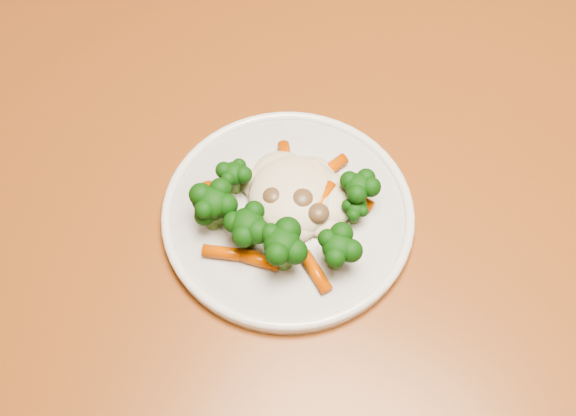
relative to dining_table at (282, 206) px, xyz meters
The scene contains 3 objects.
dining_table is the anchor object (origin of this frame).
plate 0.12m from the dining_table, 58.41° to the right, with size 0.24×0.24×0.01m, color white.
meal 0.15m from the dining_table, 63.35° to the right, with size 0.18×0.16×0.05m.
Camera 1 is at (-0.16, -0.29, 1.36)m, focal length 45.00 mm.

